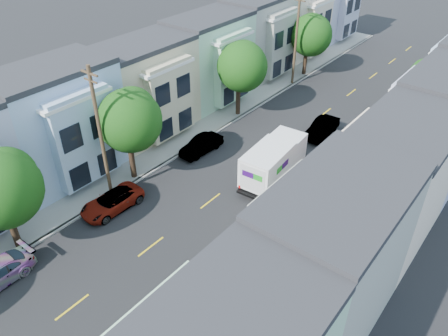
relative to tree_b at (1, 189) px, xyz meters
The scene contains 23 objects.
ground 9.53m from the tree_b, 39.88° to the left, with size 160.00×160.00×0.00m, color black.
road_slab 21.76m from the tree_b, 72.73° to the left, with size 12.00×70.00×0.02m, color black.
curb_left 20.82m from the tree_b, 89.29° to the left, with size 0.30×70.00×0.15m, color gray.
curb_right 24.20m from the tree_b, 58.64° to the left, with size 0.30×70.00×0.15m, color gray.
sidewalk_left 20.84m from the tree_b, 92.96° to the left, with size 2.60×70.00×0.15m, color gray.
sidewalk_right 24.89m from the tree_b, 56.03° to the left, with size 2.60×70.00×0.15m, color gray.
centerline 21.76m from the tree_b, 72.73° to the left, with size 0.12×70.00×0.01m, color gold.
townhouse_row_left 21.39m from the tree_b, 103.45° to the left, with size 5.00×70.00×8.50m, color #F8E3C7.
townhouse_row_right 27.18m from the tree_b, 49.26° to the left, with size 5.00×70.00×8.50m, color #F8E3C7.
tree_b is the anchor object (origin of this frame).
tree_c 9.82m from the tree_b, 90.00° to the left, with size 4.70×4.70×7.56m.
tree_d 23.42m from the tree_b, 90.00° to the left, with size 4.70×4.70×7.45m.
tree_e 36.41m from the tree_b, 90.00° to the left, with size 4.70×4.70×7.16m.
tree_far_r 37.07m from the tree_b, 69.14° to the left, with size 2.99×2.99×5.44m.
utility_pole_near 7.27m from the tree_b, 89.99° to the left, with size 1.60×0.26×10.00m.
utility_pole_far 33.27m from the tree_b, 90.00° to the left, with size 1.60×0.26×10.00m.
fedex_truck 18.64m from the tree_b, 63.01° to the left, with size 2.51×6.52×3.13m.
lead_sedan 26.54m from the tree_b, 72.05° to the left, with size 1.56×4.41×1.47m, color black.
parked_left_c 7.65m from the tree_b, 77.36° to the left, with size 2.13×4.62×1.28m, color #A7ACB2.
parked_left_d 16.54m from the tree_b, 84.98° to the left, with size 1.45×4.12×1.37m, color #3A0918.
parked_right_b 12.68m from the tree_b, 20.79° to the left, with size 1.63×4.25×1.38m, color silver.
parked_right_c 24.78m from the tree_b, 62.72° to the left, with size 2.49×5.41×1.50m, color black.
parked_right_d 33.72m from the tree_b, 70.44° to the left, with size 1.42×4.02×1.34m, color black.
Camera 1 is at (16.31, -13.01, 20.11)m, focal length 35.00 mm.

